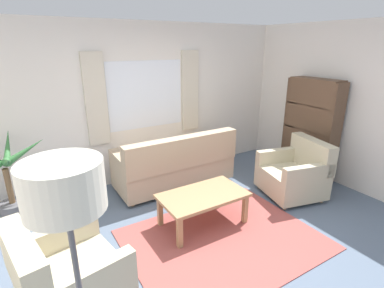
{
  "coord_description": "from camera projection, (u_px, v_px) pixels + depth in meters",
  "views": [
    {
      "loc": [
        -1.88,
        -2.35,
        2.25
      ],
      "look_at": [
        -0.02,
        0.7,
        1.03
      ],
      "focal_mm": 27.47,
      "sensor_mm": 36.0,
      "label": 1
    }
  ],
  "objects": [
    {
      "name": "ground_plane",
      "position": [
        224.0,
        240.0,
        3.56
      ],
      "size": [
        6.24,
        6.24,
        0.0
      ],
      "primitive_type": "plane",
      "color": "slate"
    },
    {
      "name": "armchair_left",
      "position": [
        65.0,
        278.0,
        2.51
      ],
      "size": [
        0.96,
        0.97,
        0.88
      ],
      "rotation": [
        0.0,
        0.0,
        1.75
      ],
      "color": "#BCB293",
      "rests_on": "ground_plane"
    },
    {
      "name": "standing_lamp",
      "position": [
        67.0,
        212.0,
        1.38
      ],
      "size": [
        0.37,
        0.37,
        1.76
      ],
      "color": "#4C4C51",
      "rests_on": "ground_plane"
    },
    {
      "name": "area_rug",
      "position": [
        224.0,
        240.0,
        3.55
      ],
      "size": [
        2.23,
        1.76,
        0.01
      ],
      "primitive_type": "cube",
      "color": "#9E4C47",
      "rests_on": "ground_plane"
    },
    {
      "name": "armchair_right",
      "position": [
        295.0,
        174.0,
        4.53
      ],
      "size": [
        0.99,
        1.01,
        0.88
      ],
      "rotation": [
        0.0,
        0.0,
        -1.8
      ],
      "color": "#BCB293",
      "rests_on": "ground_plane"
    },
    {
      "name": "wall_back",
      "position": [
        145.0,
        103.0,
        4.96
      ],
      "size": [
        5.32,
        0.12,
        2.6
      ],
      "primitive_type": "cube",
      "color": "silver",
      "rests_on": "ground_plane"
    },
    {
      "name": "bookshelf",
      "position": [
        311.0,
        129.0,
        4.98
      ],
      "size": [
        0.3,
        0.94,
        1.72
      ],
      "rotation": [
        0.0,
        0.0,
        1.57
      ],
      "color": "brown",
      "rests_on": "ground_plane"
    },
    {
      "name": "potted_plant",
      "position": [
        8.0,
        189.0,
        3.71
      ],
      "size": [
        1.08,
        1.02,
        1.23
      ],
      "color": "#56565B",
      "rests_on": "ground_plane"
    },
    {
      "name": "couch",
      "position": [
        176.0,
        165.0,
        4.8
      ],
      "size": [
        1.9,
        0.82,
        0.92
      ],
      "rotation": [
        0.0,
        0.0,
        3.14
      ],
      "color": "tan",
      "rests_on": "ground_plane"
    },
    {
      "name": "coffee_table",
      "position": [
        203.0,
        198.0,
        3.76
      ],
      "size": [
        1.1,
        0.64,
        0.44
      ],
      "color": "#A87F56",
      "rests_on": "ground_plane"
    },
    {
      "name": "window_with_curtains",
      "position": [
        147.0,
        95.0,
        4.84
      ],
      "size": [
        1.98,
        0.07,
        1.4
      ],
      "color": "white"
    },
    {
      "name": "wall_right",
      "position": [
        367.0,
        110.0,
        4.44
      ],
      "size": [
        0.12,
        4.4,
        2.6
      ],
      "primitive_type": "cube",
      "color": "silver",
      "rests_on": "ground_plane"
    }
  ]
}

